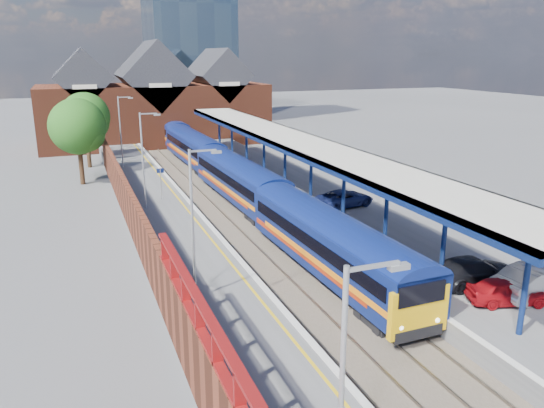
{
  "coord_description": "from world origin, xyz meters",
  "views": [
    {
      "loc": [
        -11.27,
        -16.38,
        11.94
      ],
      "look_at": [
        0.56,
        14.42,
        2.6
      ],
      "focal_mm": 35.0,
      "sensor_mm": 36.0,
      "label": 1
    }
  ],
  "objects_px": {
    "lamp_post_a": "(347,398)",
    "parked_car_dark": "(473,271)",
    "parked_car_silver": "(537,280)",
    "train": "(213,160)",
    "platform_sign": "(161,178)",
    "parked_car_blue": "(345,198)",
    "lamp_post_d": "(122,127)",
    "lamp_post_c": "(144,155)",
    "lamp_post_b": "(195,216)",
    "parked_car_red": "(507,291)"
  },
  "relations": [
    {
      "from": "parked_car_silver",
      "to": "parked_car_dark",
      "type": "distance_m",
      "value": 2.82
    },
    {
      "from": "lamp_post_a",
      "to": "platform_sign",
      "type": "distance_m",
      "value": 32.11
    },
    {
      "from": "platform_sign",
      "to": "parked_car_silver",
      "type": "height_order",
      "value": "platform_sign"
    },
    {
      "from": "lamp_post_a",
      "to": "lamp_post_b",
      "type": "bearing_deg",
      "value": 90.0
    },
    {
      "from": "parked_car_blue",
      "to": "lamp_post_c",
      "type": "bearing_deg",
      "value": 61.38
    },
    {
      "from": "lamp_post_d",
      "to": "parked_car_silver",
      "type": "height_order",
      "value": "lamp_post_d"
    },
    {
      "from": "lamp_post_c",
      "to": "train",
      "type": "bearing_deg",
      "value": 53.64
    },
    {
      "from": "parked_car_silver",
      "to": "parked_car_blue",
      "type": "distance_m",
      "value": 16.73
    },
    {
      "from": "lamp_post_b",
      "to": "lamp_post_c",
      "type": "xyz_separation_m",
      "value": [
        0.0,
        16.0,
        0.0
      ]
    },
    {
      "from": "lamp_post_c",
      "to": "parked_car_blue",
      "type": "relative_size",
      "value": 1.55
    },
    {
      "from": "parked_car_silver",
      "to": "parked_car_red",
      "type": "bearing_deg",
      "value": 88.36
    },
    {
      "from": "lamp_post_a",
      "to": "parked_car_dark",
      "type": "distance_m",
      "value": 17.07
    },
    {
      "from": "lamp_post_a",
      "to": "parked_car_red",
      "type": "bearing_deg",
      "value": 32.76
    },
    {
      "from": "train",
      "to": "lamp_post_a",
      "type": "bearing_deg",
      "value": -100.93
    },
    {
      "from": "lamp_post_a",
      "to": "platform_sign",
      "type": "xyz_separation_m",
      "value": [
        1.36,
        32.0,
        -2.3
      ]
    },
    {
      "from": "lamp_post_a",
      "to": "lamp_post_d",
      "type": "relative_size",
      "value": 1.0
    },
    {
      "from": "train",
      "to": "platform_sign",
      "type": "bearing_deg",
      "value": -126.82
    },
    {
      "from": "lamp_post_d",
      "to": "parked_car_red",
      "type": "bearing_deg",
      "value": -71.02
    },
    {
      "from": "parked_car_dark",
      "to": "parked_car_blue",
      "type": "xyz_separation_m",
      "value": [
        0.81,
        14.59,
        -0.06
      ]
    },
    {
      "from": "train",
      "to": "lamp_post_b",
      "type": "relative_size",
      "value": 9.42
    },
    {
      "from": "lamp_post_d",
      "to": "parked_car_dark",
      "type": "height_order",
      "value": "lamp_post_d"
    },
    {
      "from": "lamp_post_d",
      "to": "train",
      "type": "bearing_deg",
      "value": -34.14
    },
    {
      "from": "train",
      "to": "lamp_post_a",
      "type": "xyz_separation_m",
      "value": [
        -7.86,
        -40.67,
        2.87
      ]
    },
    {
      "from": "platform_sign",
      "to": "parked_car_blue",
      "type": "bearing_deg",
      "value": -28.75
    },
    {
      "from": "lamp_post_c",
      "to": "lamp_post_d",
      "type": "distance_m",
      "value": 16.0
    },
    {
      "from": "lamp_post_b",
      "to": "lamp_post_d",
      "type": "bearing_deg",
      "value": 90.0
    },
    {
      "from": "parked_car_blue",
      "to": "lamp_post_a",
      "type": "bearing_deg",
      "value": 141.93
    },
    {
      "from": "lamp_post_a",
      "to": "parked_car_silver",
      "type": "xyz_separation_m",
      "value": [
        14.86,
        8.49,
        -3.23
      ]
    },
    {
      "from": "parked_car_silver",
      "to": "train",
      "type": "bearing_deg",
      "value": 5.95
    },
    {
      "from": "lamp_post_a",
      "to": "parked_car_blue",
      "type": "height_order",
      "value": "lamp_post_a"
    },
    {
      "from": "train",
      "to": "lamp_post_b",
      "type": "bearing_deg",
      "value": -106.41
    },
    {
      "from": "lamp_post_a",
      "to": "lamp_post_c",
      "type": "xyz_separation_m",
      "value": [
        0.0,
        30.0,
        0.0
      ]
    },
    {
      "from": "lamp_post_b",
      "to": "platform_sign",
      "type": "xyz_separation_m",
      "value": [
        1.36,
        18.0,
        -2.3
      ]
    },
    {
      "from": "lamp_post_d",
      "to": "lamp_post_a",
      "type": "bearing_deg",
      "value": -90.0
    },
    {
      "from": "parked_car_silver",
      "to": "parked_car_blue",
      "type": "height_order",
      "value": "parked_car_silver"
    },
    {
      "from": "lamp_post_a",
      "to": "lamp_post_c",
      "type": "distance_m",
      "value": 30.0
    },
    {
      "from": "train",
      "to": "parked_car_blue",
      "type": "height_order",
      "value": "train"
    },
    {
      "from": "train",
      "to": "parked_car_blue",
      "type": "relative_size",
      "value": 14.62
    },
    {
      "from": "platform_sign",
      "to": "parked_car_blue",
      "type": "distance_m",
      "value": 14.21
    },
    {
      "from": "lamp_post_c",
      "to": "parked_car_blue",
      "type": "xyz_separation_m",
      "value": [
        13.79,
        -4.82,
        -3.37
      ]
    },
    {
      "from": "train",
      "to": "lamp_post_c",
      "type": "bearing_deg",
      "value": -126.36
    },
    {
      "from": "lamp_post_c",
      "to": "parked_car_dark",
      "type": "distance_m",
      "value": 23.58
    },
    {
      "from": "train",
      "to": "lamp_post_a",
      "type": "distance_m",
      "value": 41.52
    },
    {
      "from": "platform_sign",
      "to": "parked_car_dark",
      "type": "height_order",
      "value": "platform_sign"
    },
    {
      "from": "lamp_post_b",
      "to": "lamp_post_d",
      "type": "distance_m",
      "value": 32.0
    },
    {
      "from": "parked_car_red",
      "to": "parked_car_dark",
      "type": "height_order",
      "value": "parked_car_dark"
    },
    {
      "from": "platform_sign",
      "to": "train",
      "type": "bearing_deg",
      "value": 53.18
    },
    {
      "from": "lamp_post_a",
      "to": "platform_sign",
      "type": "height_order",
      "value": "lamp_post_a"
    },
    {
      "from": "parked_car_dark",
      "to": "platform_sign",
      "type": "bearing_deg",
      "value": 30.56
    },
    {
      "from": "lamp_post_a",
      "to": "parked_car_red",
      "type": "distance_m",
      "value": 15.77
    }
  ]
}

